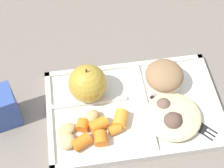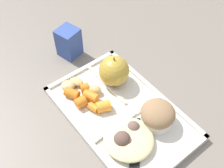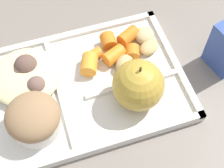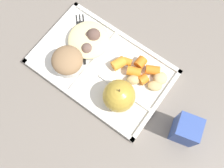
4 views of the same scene
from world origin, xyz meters
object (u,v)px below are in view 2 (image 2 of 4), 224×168
object	(u,v)px
lunch_tray	(121,113)
bran_muffin	(158,115)
plastic_fork	(136,151)
milk_carton	(69,42)
green_apple	(114,71)

from	to	relation	value
lunch_tray	bran_muffin	distance (m)	0.10
lunch_tray	bran_muffin	world-z (taller)	bran_muffin
plastic_fork	bran_muffin	bearing A→B (deg)	107.69
lunch_tray	milk_carton	distance (m)	0.27
bran_muffin	green_apple	bearing A→B (deg)	180.00
green_apple	bran_muffin	xyz separation A→B (m)	(0.17, 0.00, -0.01)
green_apple	bran_muffin	size ratio (longest dim) A/B	1.09
lunch_tray	milk_carton	size ratio (longest dim) A/B	4.13
lunch_tray	milk_carton	xyz separation A→B (m)	(-0.27, 0.02, 0.04)
milk_carton	green_apple	bearing A→B (deg)	-5.73
plastic_fork	lunch_tray	bearing A→B (deg)	157.97
lunch_tray	green_apple	xyz separation A→B (m)	(-0.09, 0.05, 0.05)
green_apple	plastic_fork	size ratio (longest dim) A/B	0.71
lunch_tray	bran_muffin	xyz separation A→B (m)	(0.07, 0.05, 0.03)
green_apple	milk_carton	bearing A→B (deg)	-170.98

